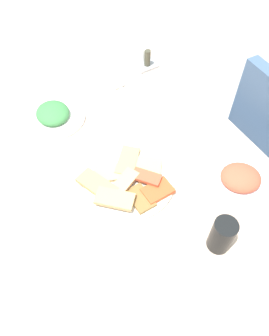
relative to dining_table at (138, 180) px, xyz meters
name	(u,v)px	position (x,y,z in m)	size (l,w,h in m)	color
ground_plane	(137,250)	(0.00, 0.00, -0.64)	(6.00, 6.00, 0.00)	#A9A8A7
dining_table	(138,180)	(0.00, 0.00, 0.00)	(1.19, 0.82, 0.72)	beige
pide_platter	(129,181)	(0.04, -0.06, 0.09)	(0.29, 0.30, 0.04)	white
salad_plate_greens	(240,179)	(0.22, 0.25, 0.09)	(0.23, 0.23, 0.06)	white
salad_plate_rice	(53,115)	(-0.36, -0.15, 0.09)	(0.24, 0.24, 0.05)	white
soda_can	(222,235)	(0.35, 0.06, 0.14)	(0.07, 0.07, 0.12)	black
paper_napkin	(107,79)	(-0.46, 0.13, 0.08)	(0.15, 0.15, 0.00)	white
fork	(103,79)	(-0.46, 0.11, 0.08)	(0.17, 0.02, 0.01)	silver
spoon	(111,76)	(-0.46, 0.14, 0.08)	(0.16, 0.01, 0.01)	silver
condiment_caddy	(145,61)	(-0.45, 0.31, 0.10)	(0.09, 0.09, 0.08)	#B2B2B7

